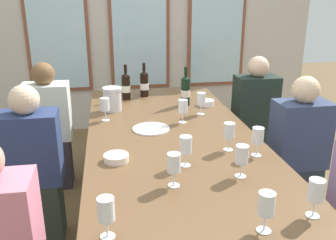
{
  "coord_description": "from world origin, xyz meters",
  "views": [
    {
      "loc": [
        -0.41,
        -2.3,
        1.65
      ],
      "look_at": [
        0.0,
        0.13,
        0.79
      ],
      "focal_mm": 39.44,
      "sensor_mm": 36.0,
      "label": 1
    }
  ],
  "objects_px": {
    "tasting_bowl_1": "(116,158)",
    "seated_person_3": "(297,155)",
    "wine_bottle_0": "(144,84)",
    "seated_person_0": "(49,130)",
    "seated_person_1": "(254,119)",
    "wine_bottle_2": "(126,86)",
    "wine_glass_0": "(106,210)",
    "wine_glass_5": "(105,105)",
    "wine_glass_7": "(266,205)",
    "wine_glass_10": "(174,164)",
    "white_plate_0": "(151,129)",
    "tasting_bowl_0": "(206,103)",
    "wine_glass_6": "(258,136)",
    "wine_glass_9": "(229,131)",
    "wine_bottle_1": "(185,90)",
    "wine_glass_3": "(242,156)",
    "wine_glass_2": "(186,146)",
    "wine_glass_1": "(183,107)",
    "seated_person_2": "(33,171)",
    "wine_glass_8": "(316,192)",
    "wine_glass_4": "(201,100)",
    "dining_table": "(171,142)",
    "metal_pitcher": "(112,99)"
  },
  "relations": [
    {
      "from": "wine_glass_4",
      "to": "seated_person_0",
      "type": "bearing_deg",
      "value": 160.79
    },
    {
      "from": "seated_person_0",
      "to": "seated_person_1",
      "type": "bearing_deg",
      "value": -0.33
    },
    {
      "from": "tasting_bowl_0",
      "to": "wine_glass_6",
      "type": "bearing_deg",
      "value": -88.53
    },
    {
      "from": "wine_glass_9",
      "to": "seated_person_1",
      "type": "height_order",
      "value": "seated_person_1"
    },
    {
      "from": "wine_glass_10",
      "to": "seated_person_2",
      "type": "relative_size",
      "value": 0.16
    },
    {
      "from": "wine_glass_2",
      "to": "wine_glass_6",
      "type": "height_order",
      "value": "same"
    },
    {
      "from": "wine_glass_9",
      "to": "wine_glass_5",
      "type": "bearing_deg",
      "value": 137.43
    },
    {
      "from": "wine_bottle_2",
      "to": "seated_person_3",
      "type": "xyz_separation_m",
      "value": [
        1.18,
        -0.94,
        -0.33
      ]
    },
    {
      "from": "seated_person_2",
      "to": "wine_glass_4",
      "type": "bearing_deg",
      "value": 15.92
    },
    {
      "from": "wine_glass_3",
      "to": "wine_glass_6",
      "type": "relative_size",
      "value": 1.0
    },
    {
      "from": "white_plate_0",
      "to": "wine_glass_6",
      "type": "xyz_separation_m",
      "value": [
        0.56,
        -0.53,
        0.12
      ]
    },
    {
      "from": "seated_person_1",
      "to": "wine_glass_8",
      "type": "bearing_deg",
      "value": -105.06
    },
    {
      "from": "wine_glass_4",
      "to": "tasting_bowl_1",
      "type": "bearing_deg",
      "value": -132.53
    },
    {
      "from": "wine_glass_1",
      "to": "seated_person_1",
      "type": "relative_size",
      "value": 0.16
    },
    {
      "from": "wine_bottle_0",
      "to": "wine_glass_2",
      "type": "distance_m",
      "value": 1.47
    },
    {
      "from": "wine_glass_1",
      "to": "seated_person_2",
      "type": "height_order",
      "value": "seated_person_2"
    },
    {
      "from": "wine_bottle_2",
      "to": "wine_glass_5",
      "type": "height_order",
      "value": "wine_bottle_2"
    },
    {
      "from": "wine_bottle_0",
      "to": "wine_bottle_1",
      "type": "bearing_deg",
      "value": -46.7
    },
    {
      "from": "wine_bottle_0",
      "to": "tasting_bowl_0",
      "type": "bearing_deg",
      "value": -37.82
    },
    {
      "from": "tasting_bowl_0",
      "to": "tasting_bowl_1",
      "type": "xyz_separation_m",
      "value": [
        -0.79,
        -0.97,
        -0.0
      ]
    },
    {
      "from": "wine_glass_9",
      "to": "seated_person_0",
      "type": "height_order",
      "value": "seated_person_0"
    },
    {
      "from": "wine_bottle_2",
      "to": "wine_glass_0",
      "type": "bearing_deg",
      "value": -95.53
    },
    {
      "from": "tasting_bowl_1",
      "to": "seated_person_3",
      "type": "bearing_deg",
      "value": 14.35
    },
    {
      "from": "wine_bottle_0",
      "to": "seated_person_3",
      "type": "bearing_deg",
      "value": -45.06
    },
    {
      "from": "white_plate_0",
      "to": "wine_bottle_0",
      "type": "distance_m",
      "value": 0.88
    },
    {
      "from": "wine_glass_0",
      "to": "wine_glass_6",
      "type": "bearing_deg",
      "value": 35.71
    },
    {
      "from": "wine_glass_6",
      "to": "seated_person_1",
      "type": "height_order",
      "value": "seated_person_1"
    },
    {
      "from": "wine_glass_10",
      "to": "wine_glass_1",
      "type": "bearing_deg",
      "value": 75.63
    },
    {
      "from": "metal_pitcher",
      "to": "wine_glass_7",
      "type": "bearing_deg",
      "value": -71.92
    },
    {
      "from": "tasting_bowl_1",
      "to": "wine_glass_0",
      "type": "relative_size",
      "value": 0.82
    },
    {
      "from": "wine_bottle_1",
      "to": "wine_glass_6",
      "type": "bearing_deg",
      "value": -79.53
    },
    {
      "from": "seated_person_2",
      "to": "seated_person_3",
      "type": "xyz_separation_m",
      "value": [
        1.85,
        -0.06,
        0.0
      ]
    },
    {
      "from": "wine_glass_10",
      "to": "seated_person_3",
      "type": "height_order",
      "value": "seated_person_3"
    },
    {
      "from": "white_plate_0",
      "to": "seated_person_3",
      "type": "xyz_separation_m",
      "value": [
        1.05,
        -0.14,
        -0.22
      ]
    },
    {
      "from": "white_plate_0",
      "to": "wine_bottle_2",
      "type": "distance_m",
      "value": 0.82
    },
    {
      "from": "wine_glass_1",
      "to": "wine_glass_10",
      "type": "distance_m",
      "value": 0.94
    },
    {
      "from": "wine_bottle_0",
      "to": "tasting_bowl_1",
      "type": "bearing_deg",
      "value": -102.69
    },
    {
      "from": "wine_glass_6",
      "to": "seated_person_3",
      "type": "height_order",
      "value": "seated_person_3"
    },
    {
      "from": "tasting_bowl_1",
      "to": "tasting_bowl_0",
      "type": "bearing_deg",
      "value": 50.88
    },
    {
      "from": "wine_glass_3",
      "to": "wine_glass_8",
      "type": "distance_m",
      "value": 0.43
    },
    {
      "from": "white_plate_0",
      "to": "wine_glass_7",
      "type": "bearing_deg",
      "value": -75.94
    },
    {
      "from": "wine_bottle_0",
      "to": "dining_table",
      "type": "bearing_deg",
      "value": -85.28
    },
    {
      "from": "tasting_bowl_0",
      "to": "seated_person_3",
      "type": "height_order",
      "value": "seated_person_3"
    },
    {
      "from": "wine_glass_7",
      "to": "wine_glass_3",
      "type": "bearing_deg",
      "value": 81.52
    },
    {
      "from": "wine_glass_8",
      "to": "seated_person_0",
      "type": "bearing_deg",
      "value": 126.15
    },
    {
      "from": "wine_glass_4",
      "to": "wine_glass_0",
      "type": "bearing_deg",
      "value": -117.35
    },
    {
      "from": "wine_glass_3",
      "to": "seated_person_3",
      "type": "height_order",
      "value": "seated_person_3"
    },
    {
      "from": "dining_table",
      "to": "wine_glass_7",
      "type": "xyz_separation_m",
      "value": [
        0.18,
        -1.12,
        0.18
      ]
    },
    {
      "from": "wine_glass_7",
      "to": "wine_glass_10",
      "type": "distance_m",
      "value": 0.51
    },
    {
      "from": "metal_pitcher",
      "to": "wine_glass_5",
      "type": "height_order",
      "value": "metal_pitcher"
    }
  ]
}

